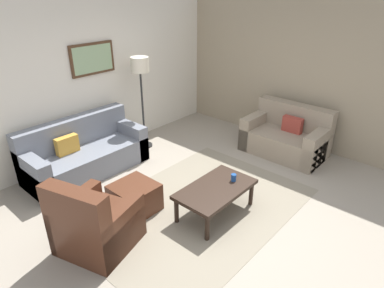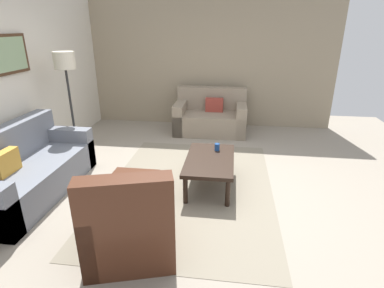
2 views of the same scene
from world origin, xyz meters
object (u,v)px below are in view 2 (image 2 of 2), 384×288
Objects in this scene: couch_loveseat at (211,117)px; armchair_leather at (130,229)px; cup at (217,147)px; couch_main at (23,173)px; framed_artwork at (6,55)px; ottoman at (133,193)px; lamp_standing at (66,72)px; coffee_table at (210,162)px.

armchair_leather is at bearing 173.00° from couch_loveseat.
couch_main is at bearing 108.49° from cup.
framed_artwork is at bearing 130.55° from couch_loveseat.
cup is (0.98, -0.95, 0.26)m from ottoman.
cup is 0.12× the size of framed_artwork.
couch_loveseat is 14.06× the size of cup.
couch_main is 1.70m from lamp_standing.
lamp_standing is (2.24, 1.68, 1.10)m from armchair_leather.
coffee_table is 3.09m from framed_artwork.
framed_artwork is at bearing 31.23° from couch_main.
cup is at bearing -71.51° from couch_main.
framed_artwork is at bearing 53.15° from armchair_leather.
armchair_leather is 0.83m from ottoman.
lamp_standing is (0.76, 2.32, 1.05)m from coffee_table.
ottoman is 2.38m from lamp_standing.
armchair_leather is (-3.83, 0.47, 0.01)m from couch_loveseat.
framed_artwork is at bearing 93.42° from cup.
ottoman is at bearing 16.45° from armchair_leather.
armchair_leather is at bearing 156.77° from coffee_table.
framed_artwork reaches higher than couch_loveseat.
couch_main is 2.44m from coffee_table.
armchair_leather reaches higher than couch_main.
couch_main is 1.61m from framed_artwork.
cup is 0.06× the size of lamp_standing.
couch_main is 2.39× the size of framed_artwork.
couch_main reaches higher than cup.
ottoman is 2.56m from framed_artwork.
coffee_table is at bearing -51.79° from ottoman.
ottoman is 5.49× the size of cup.
armchair_leather reaches higher than ottoman.
armchair_leather is 9.75× the size of cup.
framed_artwork is at bearing 66.99° from ottoman.
framed_artwork reaches higher than cup.
armchair_leather is 1.61m from coffee_table.
ottoman is at bearing 135.93° from cup.
cup is (0.29, -0.08, 0.10)m from coffee_table.
couch_loveseat is at bearing -53.45° from lamp_standing.
lamp_standing reaches higher than armchair_leather.
couch_loveseat is (2.88, -2.21, 0.00)m from couch_main.
coffee_table is at bearing -77.51° from couch_main.
armchair_leather is 1.21× the size of framed_artwork.
couch_main is 1.97× the size of armchair_leather.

